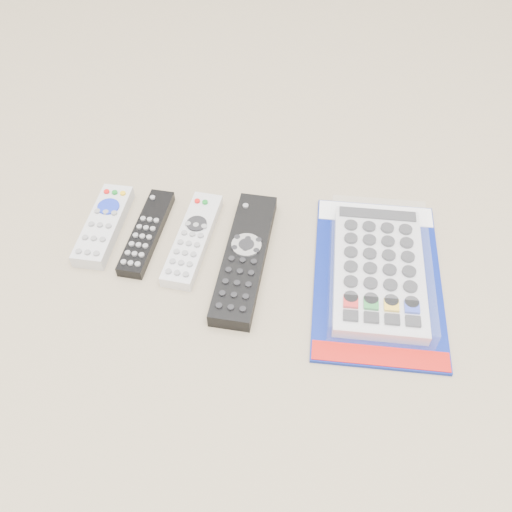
# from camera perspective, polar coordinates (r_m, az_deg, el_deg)

# --- Properties ---
(remote_small_grey) EXTENTS (0.05, 0.16, 0.02)m
(remote_small_grey) POSITION_cam_1_polar(r_m,az_deg,el_deg) (0.91, -14.98, 3.02)
(remote_small_grey) COLOR #BDBDBF
(remote_small_grey) RESTS_ON ground
(remote_slim_black) EXTENTS (0.05, 0.17, 0.02)m
(remote_slim_black) POSITION_cam_1_polar(r_m,az_deg,el_deg) (0.88, -10.88, 2.32)
(remote_slim_black) COLOR black
(remote_slim_black) RESTS_ON ground
(remote_silver_dvd) EXTENTS (0.06, 0.19, 0.02)m
(remote_silver_dvd) POSITION_cam_1_polar(r_m,az_deg,el_deg) (0.86, -6.34, 1.72)
(remote_silver_dvd) COLOR silver
(remote_silver_dvd) RESTS_ON ground
(remote_large_black) EXTENTS (0.07, 0.24, 0.03)m
(remote_large_black) POSITION_cam_1_polar(r_m,az_deg,el_deg) (0.83, -1.13, -0.13)
(remote_large_black) COLOR black
(remote_large_black) RESTS_ON ground
(jumbo_remote_packaged) EXTENTS (0.18, 0.30, 0.04)m
(jumbo_remote_packaged) POSITION_cam_1_polar(r_m,az_deg,el_deg) (0.83, 12.18, -1.23)
(jumbo_remote_packaged) COLOR navy
(jumbo_remote_packaged) RESTS_ON ground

